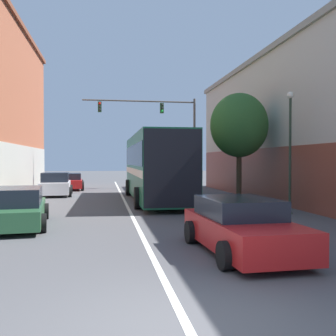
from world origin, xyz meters
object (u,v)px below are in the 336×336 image
Objects in this scene: bus at (155,164)px; parked_car_left_mid at (17,208)px; hatchback_foreground at (241,227)px; street_lamp at (290,149)px; parked_car_left_far at (56,185)px; parked_car_left_near at (69,182)px; street_tree_near at (239,126)px; traffic_signal_gantry at (163,123)px.

bus reaches higher than parked_car_left_mid.
street_lamp reaches higher than hatchback_foreground.
parked_car_left_far is 0.80× the size of street_lamp.
parked_car_left_near is (-5.84, 21.47, -0.01)m from hatchback_foreground.
street_lamp is 0.89× the size of street_tree_near.
traffic_signal_gantry reaches higher than parked_car_left_mid.
parked_car_left_mid is 0.54× the size of traffic_signal_gantry.
traffic_signal_gantry is (7.23, 0.51, 4.59)m from parked_car_left_near.
traffic_signal_gantry is at bearing -10.94° from bus.
street_tree_near is (-0.71, 4.17, 1.30)m from street_lamp.
traffic_signal_gantry is 1.78× the size of street_lamp.
parked_car_left_mid is at bearing 177.52° from parked_car_left_far.
hatchback_foreground is 0.89× the size of parked_car_left_mid.
street_lamp is at bearing -137.35° from parked_car_left_far.
hatchback_foreground is 0.77× the size of street_tree_near.
street_lamp is (2.92, -15.80, -2.53)m from traffic_signal_gantry.
hatchback_foreground is 11.45m from street_tree_near.
street_tree_near is (9.66, 5.64, 3.36)m from parked_car_left_mid.
parked_car_left_mid is 11.68m from street_tree_near.
street_lamp is at bearing -79.54° from traffic_signal_gantry.
traffic_signal_gantry reaches higher than bus.
hatchback_foreground is 0.86× the size of street_lamp.
parked_car_left_mid is 10.67m from street_lamp.
parked_car_left_near is 0.91× the size of parked_car_left_mid.
bus reaches higher than parked_car_left_near.
parked_car_left_far is at bearing 148.49° from street_tree_near.
street_tree_near reaches higher than hatchback_foreground.
traffic_signal_gantry is (1.39, 21.98, 4.59)m from hatchback_foreground.
parked_car_left_near is at bearing 123.56° from street_lamp.
parked_car_left_far is (-0.17, 11.66, 0.07)m from parked_car_left_mid.
parked_car_left_near is 5.12m from parked_car_left_far.
parked_car_left_far is at bearing -143.61° from traffic_signal_gantry.
street_lamp is (4.80, -6.08, 0.70)m from bus.
parked_car_left_mid is at bearing 49.60° from hatchback_foreground.
traffic_signal_gantry is 1.58× the size of street_tree_near.
bus is 10.74m from parked_car_left_near.
parked_car_left_far is (-6.23, 16.36, 0.06)m from hatchback_foreground.
bus is at bearing -100.96° from traffic_signal_gantry.
parked_car_left_far is at bearing 135.95° from street_lamp.
hatchback_foreground is 0.98× the size of parked_car_left_near.
hatchback_foreground is 22.25m from parked_car_left_near.
street_tree_near reaches higher than street_lamp.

